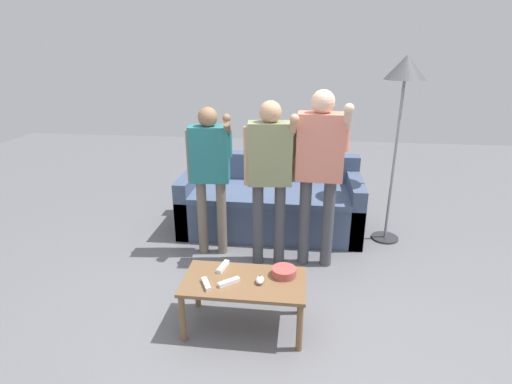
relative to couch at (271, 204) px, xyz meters
name	(u,v)px	position (x,y,z in m)	size (l,w,h in m)	color
ground_plane	(259,316)	(0.05, -1.59, -0.29)	(12.00, 12.00, 0.00)	slate
couch	(271,204)	(0.00, 0.00, 0.00)	(1.93, 0.88, 0.78)	#475675
coffee_table	(244,287)	(-0.05, -1.71, 0.05)	(0.87, 0.46, 0.39)	brown
snack_bowl	(284,272)	(0.23, -1.62, 0.13)	(0.18, 0.18, 0.06)	#B24C47
game_remote_nunchuk	(260,280)	(0.07, -1.73, 0.13)	(0.06, 0.09, 0.05)	white
floor_lamp	(405,80)	(1.24, -0.13, 1.36)	(0.38, 0.38, 1.87)	#2D2D33
player_left	(210,165)	(-0.52, -0.64, 0.62)	(0.44, 0.28, 1.44)	#756656
player_center	(269,166)	(0.04, -0.78, 0.67)	(0.47, 0.32, 1.53)	#47474C
player_right	(320,160)	(0.48, -0.74, 0.73)	(0.48, 0.36, 1.62)	#47474C
game_remote_wand_near	(223,267)	(-0.23, -1.57, 0.12)	(0.07, 0.16, 0.03)	white
game_remote_wand_far	(206,284)	(-0.30, -1.81, 0.12)	(0.10, 0.15, 0.03)	white
game_remote_wand_spare	(229,282)	(-0.15, -1.77, 0.12)	(0.15, 0.13, 0.03)	white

